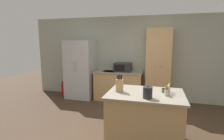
{
  "coord_description": "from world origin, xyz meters",
  "views": [
    {
      "loc": [
        0.63,
        -3.17,
        1.82
      ],
      "look_at": [
        -0.62,
        1.4,
        1.05
      ],
      "focal_mm": 28.0,
      "sensor_mm": 36.0,
      "label": 1
    }
  ],
  "objects": [
    {
      "name": "spice_bottle_pale_salt",
      "position": [
        0.76,
        -0.18,
        1.0
      ],
      "size": [
        0.05,
        0.05,
        0.14
      ],
      "color": "#563319",
      "rests_on": "kitchen_island"
    },
    {
      "name": "spice_bottle_tall_dark",
      "position": [
        0.82,
        -0.02,
        1.01
      ],
      "size": [
        0.04,
        0.04,
        0.15
      ],
      "color": "#563319",
      "rests_on": "kitchen_island"
    },
    {
      "name": "microwave",
      "position": [
        -0.46,
        2.09,
        1.04
      ],
      "size": [
        0.53,
        0.39,
        0.27
      ],
      "color": "#232326",
      "rests_on": "back_counter"
    },
    {
      "name": "ground_plane",
      "position": [
        0.0,
        0.0,
        0.0
      ],
      "size": [
        14.0,
        14.0,
        0.0
      ],
      "primitive_type": "plane",
      "color": "#423021"
    },
    {
      "name": "kettle",
      "position": [
        0.47,
        -0.45,
        1.03
      ],
      "size": [
        0.15,
        0.15,
        0.21
      ],
      "color": "#232326",
      "rests_on": "kitchen_island"
    },
    {
      "name": "refrigerator",
      "position": [
        -1.84,
        1.96,
        0.93
      ],
      "size": [
        0.87,
        0.71,
        1.86
      ],
      "color": "#B7BABC",
      "rests_on": "ground_plane"
    },
    {
      "name": "spice_bottle_amber_oil",
      "position": [
        0.72,
        -0.06,
        0.97
      ],
      "size": [
        0.06,
        0.06,
        0.08
      ],
      "color": "#337033",
      "rests_on": "kitchen_island"
    },
    {
      "name": "kitchen_island",
      "position": [
        0.42,
        -0.16,
        0.47
      ],
      "size": [
        1.31,
        0.97,
        0.94
      ],
      "color": "tan",
      "rests_on": "ground_plane"
    },
    {
      "name": "knife_block",
      "position": [
        -0.04,
        -0.21,
        1.05
      ],
      "size": [
        0.12,
        0.09,
        0.32
      ],
      "color": "tan",
      "rests_on": "kitchen_island"
    },
    {
      "name": "back_counter",
      "position": [
        -0.58,
        2.01,
        0.46
      ],
      "size": [
        1.48,
        0.62,
        0.91
      ],
      "color": "tan",
      "rests_on": "ground_plane"
    },
    {
      "name": "spice_bottle_green_herb",
      "position": [
        0.8,
        -0.13,
        1.01
      ],
      "size": [
        0.05,
        0.05,
        0.15
      ],
      "color": "beige",
      "rests_on": "kitchen_island"
    },
    {
      "name": "fire_extinguisher",
      "position": [
        -2.48,
        1.91,
        0.23
      ],
      "size": [
        0.1,
        0.1,
        0.51
      ],
      "color": "red",
      "rests_on": "ground_plane"
    },
    {
      "name": "spice_bottle_short_red",
      "position": [
        0.76,
        -0.25,
        1.0
      ],
      "size": [
        0.06,
        0.06,
        0.13
      ],
      "color": "beige",
      "rests_on": "kitchen_island"
    },
    {
      "name": "wall_back",
      "position": [
        0.0,
        2.33,
        1.3
      ],
      "size": [
        7.2,
        0.06,
        2.6
      ],
      "color": "#9EA393",
      "rests_on": "ground_plane"
    },
    {
      "name": "pantry_cabinet",
      "position": [
        0.6,
        2.05,
        1.1
      ],
      "size": [
        0.69,
        0.52,
        2.2
      ],
      "color": "tan",
      "rests_on": "ground_plane"
    }
  ]
}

